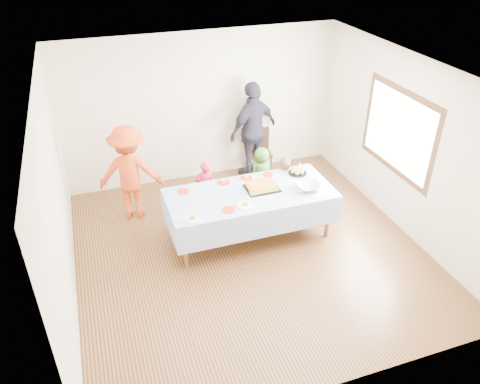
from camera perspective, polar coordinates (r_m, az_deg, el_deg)
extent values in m
plane|color=#442213|center=(7.11, 1.10, -7.07)|extent=(5.00, 5.00, 0.00)
cube|color=beige|center=(8.53, -4.62, 10.20)|extent=(5.00, 0.04, 2.70)
cube|color=beige|center=(4.53, 12.34, -12.17)|extent=(5.00, 0.04, 2.70)
cube|color=beige|center=(6.08, -21.51, -1.38)|extent=(0.04, 5.00, 2.70)
cube|color=beige|center=(7.50, 19.55, 5.35)|extent=(0.04, 5.00, 2.70)
cube|color=white|center=(5.82, 1.37, 14.20)|extent=(5.00, 5.00, 0.04)
cube|color=#472B16|center=(7.57, 18.69, 7.00)|extent=(0.03, 1.75, 1.35)
cylinder|color=brown|center=(6.63, -6.70, -6.58)|extent=(0.06, 0.06, 0.73)
cylinder|color=brown|center=(7.30, 10.68, -2.99)|extent=(0.06, 0.06, 0.73)
cylinder|color=brown|center=(7.30, -8.20, -2.71)|extent=(0.06, 0.06, 0.73)
cylinder|color=brown|center=(7.91, 7.83, 0.25)|extent=(0.06, 0.06, 0.73)
cube|color=brown|center=(6.99, 1.27, -0.28)|extent=(2.40, 1.00, 0.04)
cube|color=white|center=(6.98, 1.27, -0.11)|extent=(2.50, 1.10, 0.01)
cube|color=black|center=(7.07, 2.69, 0.45)|extent=(0.50, 0.38, 0.01)
cube|color=#E4CB57|center=(7.05, 2.70, 0.72)|extent=(0.42, 0.32, 0.06)
cube|color=#A16425|center=(7.03, 2.71, 0.98)|extent=(0.42, 0.32, 0.01)
cylinder|color=black|center=(7.53, 7.01, 2.32)|extent=(0.30, 0.30, 0.02)
sphere|color=tan|center=(7.54, 7.57, 2.71)|extent=(0.07, 0.07, 0.07)
sphere|color=tan|center=(7.58, 7.09, 2.90)|extent=(0.07, 0.07, 0.07)
sphere|color=tan|center=(7.55, 6.55, 2.81)|extent=(0.07, 0.07, 0.07)
sphere|color=tan|center=(7.48, 6.49, 2.52)|extent=(0.07, 0.07, 0.07)
sphere|color=tan|center=(7.44, 6.98, 2.33)|extent=(0.07, 0.07, 0.07)
sphere|color=tan|center=(7.48, 7.53, 2.42)|extent=(0.07, 0.07, 0.07)
sphere|color=tan|center=(7.51, 7.03, 2.62)|extent=(0.07, 0.07, 0.07)
imported|color=silver|center=(7.12, 8.36, 0.67)|extent=(0.36, 0.36, 0.09)
cone|color=silver|center=(7.60, 7.29, 3.21)|extent=(0.10, 0.10, 0.16)
cylinder|color=red|center=(7.05, -6.95, 0.08)|extent=(0.17, 0.17, 0.01)
cylinder|color=red|center=(7.23, -2.02, 1.21)|extent=(0.19, 0.19, 0.01)
cylinder|color=red|center=(7.35, 0.75, 1.74)|extent=(0.19, 0.19, 0.01)
cylinder|color=red|center=(7.46, 3.45, 2.18)|extent=(0.16, 0.16, 0.01)
cylinder|color=red|center=(6.58, -1.42, -2.16)|extent=(0.19, 0.19, 0.01)
cylinder|color=white|center=(6.42, -5.82, -3.30)|extent=(0.22, 0.22, 0.01)
cylinder|color=white|center=(6.67, 0.65, -1.64)|extent=(0.24, 0.24, 0.01)
cylinder|color=white|center=(7.02, 9.16, -0.21)|extent=(0.21, 0.21, 0.01)
cylinder|color=black|center=(8.87, 1.75, 2.91)|extent=(0.03, 0.03, 0.39)
cylinder|color=black|center=(8.94, 3.77, 3.10)|extent=(0.03, 0.03, 0.39)
cylinder|color=black|center=(9.14, 1.30, 3.86)|extent=(0.03, 0.03, 0.39)
cylinder|color=black|center=(9.21, 3.27, 4.04)|extent=(0.03, 0.03, 0.39)
cube|color=black|center=(8.94, 2.56, 4.68)|extent=(0.43, 0.43, 0.04)
cube|color=black|center=(8.99, 2.34, 6.55)|extent=(0.38, 0.09, 0.45)
imported|color=red|center=(7.77, -4.25, 0.62)|extent=(0.34, 0.23, 0.91)
imported|color=#407A28|center=(8.15, 2.64, 2.36)|extent=(0.51, 0.40, 0.94)
imported|color=#BB7057|center=(7.81, 5.21, 1.00)|extent=(0.49, 0.39, 0.97)
imported|color=#CC4219|center=(7.67, -13.28, 2.31)|extent=(1.14, 0.81, 1.59)
imported|color=#2A2837|center=(8.67, 1.61, 7.55)|extent=(1.16, 0.84, 1.83)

